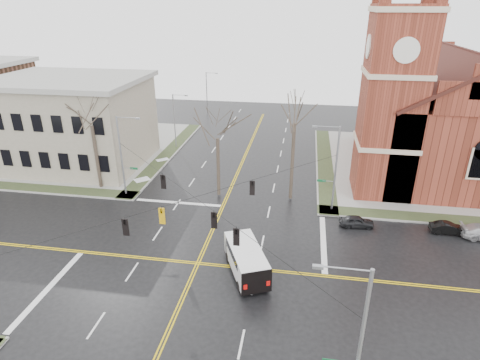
% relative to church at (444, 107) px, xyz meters
% --- Properties ---
extents(ground, '(120.00, 120.00, 0.00)m').
position_rel_church_xyz_m(ground, '(-24.76, -24.78, -8.43)').
color(ground, black).
rests_on(ground, ground).
extents(sidewalks, '(80.00, 80.00, 0.17)m').
position_rel_church_xyz_m(sidewalks, '(-24.76, -24.78, -8.36)').
color(sidewalks, gray).
rests_on(sidewalks, ground).
extents(road_markings, '(100.00, 100.00, 0.01)m').
position_rel_church_xyz_m(road_markings, '(-24.76, -24.78, -8.43)').
color(road_markings, gold).
rests_on(road_markings, ground).
extents(church, '(24.28, 27.48, 27.50)m').
position_rel_church_xyz_m(church, '(0.00, 0.00, 0.00)').
color(church, maroon).
rests_on(church, ground).
extents(civic_building_a, '(18.00, 14.00, 11.00)m').
position_rel_church_xyz_m(civic_building_a, '(-46.76, -4.78, -2.93)').
color(civic_building_a, gray).
rests_on(civic_building_a, ground).
extents(signal_pole_ne, '(2.75, 0.22, 9.00)m').
position_rel_church_xyz_m(signal_pole_ne, '(-13.44, -13.28, -3.48)').
color(signal_pole_ne, gray).
rests_on(signal_pole_ne, ground).
extents(signal_pole_nw, '(2.75, 0.22, 9.00)m').
position_rel_church_xyz_m(signal_pole_nw, '(-36.09, -13.28, -3.48)').
color(signal_pole_nw, gray).
rests_on(signal_pole_nw, ground).
extents(signal_pole_se, '(2.75, 0.22, 9.00)m').
position_rel_church_xyz_m(signal_pole_se, '(-13.44, -36.28, -3.48)').
color(signal_pole_se, gray).
rests_on(signal_pole_se, ground).
extents(span_wires, '(23.02, 23.02, 0.03)m').
position_rel_church_xyz_m(span_wires, '(-24.76, -24.78, -2.23)').
color(span_wires, black).
rests_on(span_wires, ground).
extents(traffic_signals, '(8.21, 8.26, 1.30)m').
position_rel_church_xyz_m(traffic_signals, '(-24.76, -25.45, -2.98)').
color(traffic_signals, black).
rests_on(traffic_signals, ground).
extents(streetlight_north_a, '(2.30, 0.20, 8.00)m').
position_rel_church_xyz_m(streetlight_north_a, '(-35.42, 3.22, -3.97)').
color(streetlight_north_a, gray).
rests_on(streetlight_north_a, ground).
extents(streetlight_north_b, '(2.30, 0.20, 8.00)m').
position_rel_church_xyz_m(streetlight_north_b, '(-35.42, 23.22, -3.97)').
color(streetlight_north_b, gray).
rests_on(streetlight_north_b, ground).
extents(cargo_van, '(4.54, 6.42, 2.29)m').
position_rel_church_xyz_m(cargo_van, '(-20.66, -25.21, -7.08)').
color(cargo_van, white).
rests_on(cargo_van, ground).
extents(parked_car_a, '(3.39, 1.56, 1.13)m').
position_rel_church_xyz_m(parked_car_a, '(-11.04, -16.37, -7.87)').
color(parked_car_a, black).
rests_on(parked_car_a, ground).
extents(parked_car_b, '(3.32, 1.20, 1.09)m').
position_rel_church_xyz_m(parked_car_b, '(-2.63, -16.24, -7.89)').
color(parked_car_b, black).
rests_on(parked_car_b, ground).
extents(tree_nw_far, '(4.00, 4.00, 11.08)m').
position_rel_church_xyz_m(tree_nw_far, '(-39.95, -11.99, -0.41)').
color(tree_nw_far, '#393024').
rests_on(tree_nw_far, ground).
extents(tree_nw_near, '(4.00, 4.00, 9.94)m').
position_rel_church_xyz_m(tree_nw_near, '(-25.74, -11.81, -1.22)').
color(tree_nw_near, '#393024').
rests_on(tree_nw_near, ground).
extents(tree_ne, '(4.00, 4.00, 12.82)m').
position_rel_church_xyz_m(tree_ne, '(-17.69, -11.40, 0.82)').
color(tree_ne, '#393024').
rests_on(tree_ne, ground).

